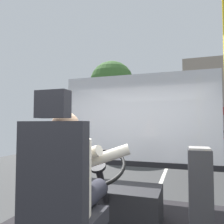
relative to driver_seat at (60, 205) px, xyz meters
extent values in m
cube|color=#343434|center=(0.09, 9.29, -1.31)|extent=(18.00, 44.00, 0.05)
cube|color=silver|center=(0.09, 9.29, -1.28)|extent=(0.12, 39.60, 0.00)
cube|color=#28282D|center=(0.00, 0.09, -0.15)|extent=(0.48, 0.48, 0.12)
cube|color=#28282D|center=(0.00, -0.10, 0.24)|extent=(0.48, 0.10, 0.66)
cube|color=#28282D|center=(0.00, -0.10, 0.68)|extent=(0.22, 0.10, 0.18)
cylinder|color=#282833|center=(0.09, 0.24, -0.01)|extent=(0.16, 0.51, 0.16)
cylinder|color=#282833|center=(-0.09, 0.24, -0.01)|extent=(0.16, 0.51, 0.16)
cylinder|color=silver|center=(0.00, 0.06, 0.18)|extent=(0.38, 0.38, 0.53)
cube|color=maroon|center=(0.00, 0.25, 0.24)|extent=(0.06, 0.01, 0.33)
sphere|color=tan|center=(0.00, 0.06, 0.54)|extent=(0.21, 0.21, 0.21)
cylinder|color=silver|center=(0.10, 0.34, 0.25)|extent=(0.61, 0.26, 0.28)
cylinder|color=silver|center=(-0.10, 0.34, 0.25)|extent=(0.61, 0.26, 0.28)
cube|color=black|center=(0.00, 1.19, -0.39)|extent=(1.10, 0.56, 0.40)
cylinder|color=black|center=(0.00, 0.80, -0.07)|extent=(0.07, 0.29, 0.44)
torus|color=black|center=(0.00, 0.68, 0.13)|extent=(0.55, 0.50, 0.31)
cylinder|color=black|center=(0.00, 0.68, 0.13)|extent=(0.16, 0.15, 0.10)
cube|color=#333338|center=(0.95, 1.08, -0.15)|extent=(0.22, 0.26, 0.88)
cube|color=#9E9993|center=(0.95, 1.08, 0.30)|extent=(0.20, 0.23, 0.02)
cube|color=silver|center=(0.09, 2.11, 0.66)|extent=(2.50, 0.01, 1.40)
cube|color=black|center=(0.09, 2.11, -0.08)|extent=(2.50, 0.08, 0.08)
cylinder|color=#4C3828|center=(-3.30, 11.01, 0.44)|extent=(0.28, 0.28, 3.45)
sphere|color=#3C692D|center=(-3.30, 11.01, 3.02)|extent=(2.65, 2.65, 2.65)
cylinder|color=black|center=(3.29, 17.89, -1.03)|extent=(0.14, 0.51, 0.51)
cylinder|color=black|center=(3.29, 15.37, -1.03)|extent=(0.14, 0.51, 0.51)
camera|label=1|loc=(0.81, -1.31, 0.55)|focal=34.69mm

